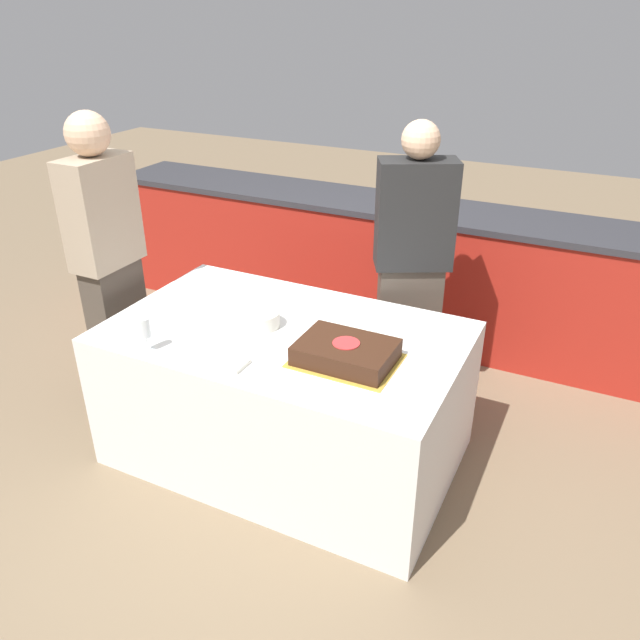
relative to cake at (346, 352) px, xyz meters
name	(u,v)px	position (x,y,z in m)	size (l,w,h in m)	color
ground_plane	(288,451)	(-0.38, 0.13, -0.77)	(14.00, 14.00, 0.00)	#7A664C
back_counter	(396,267)	(-0.38, 1.72, -0.31)	(4.40, 0.58, 0.92)	#A82319
dining_table	(286,394)	(-0.38, 0.13, -0.41)	(1.69, 1.03, 0.73)	white
cake	(346,352)	(0.00, 0.00, 0.00)	(0.45, 0.34, 0.09)	gold
plate_stack	(260,319)	(-0.51, 0.12, -0.01)	(0.19, 0.19, 0.08)	white
wine_glass	(145,329)	(-0.84, -0.31, 0.06)	(0.07, 0.07, 0.16)	white
side_plate_near_cake	(358,327)	(-0.07, 0.31, -0.04)	(0.19, 0.19, 0.00)	white
utensil_pile	(230,363)	(-0.44, -0.25, -0.03)	(0.15, 0.11, 0.02)	white
person_cutting_cake	(411,270)	(0.00, 0.86, 0.06)	(0.45, 0.36, 1.62)	#4C4238
person_seated_left	(109,265)	(-1.44, 0.13, 0.10)	(0.22, 0.38, 1.67)	#4C4238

